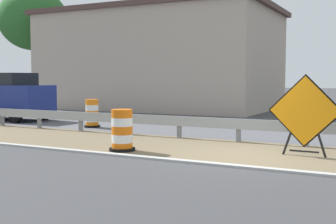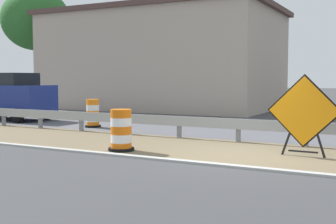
{
  "view_description": "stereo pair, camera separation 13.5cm",
  "coord_description": "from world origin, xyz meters",
  "px_view_note": "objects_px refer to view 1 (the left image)",
  "views": [
    {
      "loc": [
        -10.47,
        -3.33,
        1.95
      ],
      "look_at": [
        2.51,
        3.35,
        0.83
      ],
      "focal_mm": 47.26,
      "sensor_mm": 36.0,
      "label": 1
    },
    {
      "loc": [
        -10.41,
        -3.45,
        1.95
      ],
      "look_at": [
        2.51,
        3.35,
        0.83
      ],
      "focal_mm": 47.26,
      "sensor_mm": 36.0,
      "label": 2
    }
  ],
  "objects_px": {
    "traffic_barrel_close": "(92,115)",
    "car_lead_near_lane": "(8,97)",
    "traffic_barrel_nearest": "(122,132)",
    "warning_sign_diamond": "(305,113)",
    "utility_pole_near": "(191,30)"
  },
  "relations": [
    {
      "from": "traffic_barrel_close",
      "to": "car_lead_near_lane",
      "type": "xyz_separation_m",
      "value": [
        0.7,
        5.35,
        0.59
      ]
    },
    {
      "from": "utility_pole_near",
      "to": "warning_sign_diamond",
      "type": "bearing_deg",
      "value": -143.16
    },
    {
      "from": "traffic_barrel_close",
      "to": "utility_pole_near",
      "type": "xyz_separation_m",
      "value": [
        7.61,
        -0.85,
        4.02
      ]
    },
    {
      "from": "traffic_barrel_close",
      "to": "car_lead_near_lane",
      "type": "bearing_deg",
      "value": 82.54
    },
    {
      "from": "traffic_barrel_nearest",
      "to": "car_lead_near_lane",
      "type": "bearing_deg",
      "value": 62.59
    },
    {
      "from": "traffic_barrel_nearest",
      "to": "traffic_barrel_close",
      "type": "xyz_separation_m",
      "value": [
        4.24,
        4.19,
        -0.0
      ]
    },
    {
      "from": "warning_sign_diamond",
      "to": "traffic_barrel_nearest",
      "type": "xyz_separation_m",
      "value": [
        -1.38,
        4.51,
        -0.57
      ]
    },
    {
      "from": "warning_sign_diamond",
      "to": "car_lead_near_lane",
      "type": "relative_size",
      "value": 0.48
    },
    {
      "from": "traffic_barrel_nearest",
      "to": "traffic_barrel_close",
      "type": "bearing_deg",
      "value": 44.62
    },
    {
      "from": "warning_sign_diamond",
      "to": "utility_pole_near",
      "type": "bearing_deg",
      "value": -142.47
    },
    {
      "from": "warning_sign_diamond",
      "to": "traffic_barrel_nearest",
      "type": "relative_size",
      "value": 1.85
    },
    {
      "from": "traffic_barrel_close",
      "to": "warning_sign_diamond",
      "type": "bearing_deg",
      "value": -108.24
    },
    {
      "from": "warning_sign_diamond",
      "to": "traffic_barrel_close",
      "type": "distance_m",
      "value": 9.17
    },
    {
      "from": "warning_sign_diamond",
      "to": "utility_pole_near",
      "type": "distance_m",
      "value": 13.54
    },
    {
      "from": "traffic_barrel_nearest",
      "to": "car_lead_near_lane",
      "type": "height_order",
      "value": "car_lead_near_lane"
    }
  ]
}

